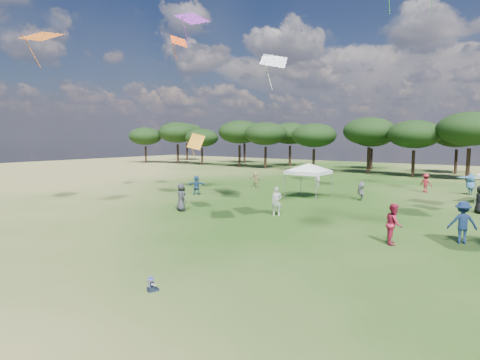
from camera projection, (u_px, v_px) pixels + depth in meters
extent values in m
plane|color=#294C16|center=(103.00, 311.00, 11.06)|extent=(140.00, 140.00, 0.00)
cylinder|color=black|center=(146.00, 155.00, 74.35)|extent=(0.35, 0.35, 3.09)
ellipsoid|color=black|center=(145.00, 136.00, 73.99)|extent=(6.01, 6.01, 3.24)
cylinder|color=black|center=(178.00, 154.00, 72.26)|extent=(0.40, 0.40, 3.51)
ellipsoid|color=black|center=(178.00, 132.00, 71.85)|extent=(6.82, 6.82, 3.68)
cylinder|color=black|center=(202.00, 157.00, 68.82)|extent=(0.33, 0.33, 2.92)
ellipsoid|color=black|center=(202.00, 138.00, 68.48)|extent=(5.67, 5.67, 3.06)
cylinder|color=black|center=(240.00, 156.00, 64.26)|extent=(0.40, 0.40, 3.49)
ellipsoid|color=black|center=(240.00, 132.00, 63.85)|extent=(6.79, 6.79, 3.66)
cylinder|color=black|center=(266.00, 158.00, 60.99)|extent=(0.38, 0.38, 3.32)
ellipsoid|color=black|center=(266.00, 134.00, 60.60)|extent=(6.44, 6.44, 3.47)
cylinder|color=black|center=(314.00, 160.00, 55.44)|extent=(0.36, 0.36, 3.14)
ellipsoid|color=black|center=(314.00, 135.00, 55.07)|extent=(6.11, 6.11, 3.29)
cylinder|color=black|center=(368.00, 161.00, 52.40)|extent=(0.40, 0.40, 3.46)
ellipsoid|color=black|center=(369.00, 131.00, 51.99)|extent=(6.73, 6.73, 3.63)
cylinder|color=black|center=(413.00, 164.00, 48.02)|extent=(0.37, 0.37, 3.21)
ellipsoid|color=black|center=(414.00, 134.00, 47.65)|extent=(6.24, 6.24, 3.36)
cylinder|color=black|center=(468.00, 164.00, 44.18)|extent=(0.41, 0.41, 3.56)
ellipsoid|color=black|center=(470.00, 129.00, 43.76)|extent=(6.91, 6.91, 3.73)
cylinder|color=black|center=(187.00, 152.00, 82.83)|extent=(0.41, 0.41, 3.56)
ellipsoid|color=black|center=(187.00, 133.00, 82.41)|extent=(6.92, 6.92, 3.73)
cylinder|color=black|center=(244.00, 153.00, 73.83)|extent=(0.41, 0.41, 3.62)
ellipsoid|color=black|center=(245.00, 132.00, 73.40)|extent=(7.03, 7.03, 3.79)
cylinder|color=black|center=(290.00, 156.00, 65.91)|extent=(0.39, 0.39, 3.37)
ellipsoid|color=black|center=(290.00, 133.00, 65.51)|extent=(6.54, 6.54, 3.53)
cylinder|color=black|center=(371.00, 159.00, 59.67)|extent=(0.36, 0.36, 3.11)
ellipsoid|color=black|center=(372.00, 136.00, 59.30)|extent=(6.05, 6.05, 3.26)
cylinder|color=black|center=(456.00, 162.00, 52.30)|extent=(0.37, 0.37, 3.20)
ellipsoid|color=black|center=(457.00, 135.00, 51.92)|extent=(6.21, 6.21, 3.35)
cylinder|color=gray|center=(285.00, 185.00, 31.48)|extent=(0.06, 0.06, 2.06)
cylinder|color=gray|center=(316.00, 188.00, 29.88)|extent=(0.06, 0.06, 2.06)
cylinder|color=gray|center=(301.00, 182.00, 33.63)|extent=(0.06, 0.06, 2.06)
cylinder|color=gray|center=(331.00, 184.00, 32.03)|extent=(0.06, 0.06, 2.06)
cube|color=white|center=(308.00, 172.00, 31.65)|extent=(2.86, 2.86, 0.25)
pyramid|color=white|center=(309.00, 163.00, 31.57)|extent=(5.81, 5.81, 0.60)
cylinder|color=gray|center=(476.00, 191.00, 28.32)|extent=(0.06, 0.06, 2.05)
cube|color=black|center=(151.00, 289.00, 12.48)|extent=(0.25, 0.25, 0.15)
cube|color=black|center=(154.00, 289.00, 12.62)|extent=(0.12, 0.19, 0.08)
cube|color=black|center=(156.00, 290.00, 12.51)|extent=(0.12, 0.19, 0.08)
cube|color=white|center=(151.00, 284.00, 12.46)|extent=(0.22, 0.19, 0.20)
cylinder|color=white|center=(151.00, 282.00, 12.59)|extent=(0.12, 0.20, 0.12)
cylinder|color=white|center=(154.00, 285.00, 12.39)|extent=(0.12, 0.20, 0.12)
sphere|color=#E0B293|center=(151.00, 280.00, 12.45)|extent=(0.13, 0.13, 0.13)
cone|color=#545EC4|center=(151.00, 279.00, 12.44)|extent=(0.22, 0.22, 0.02)
cylinder|color=#545EC4|center=(151.00, 278.00, 12.44)|extent=(0.15, 0.15, 0.06)
imported|color=silver|center=(277.00, 201.00, 24.50)|extent=(0.76, 0.67, 1.76)
imported|color=black|center=(480.00, 200.00, 25.15)|extent=(0.96, 1.02, 1.76)
imported|color=#28537A|center=(470.00, 184.00, 33.25)|extent=(2.30, 1.63, 1.85)
imported|color=maroon|center=(394.00, 224.00, 17.94)|extent=(0.93, 1.06, 1.85)
imported|color=navy|center=(196.00, 185.00, 33.46)|extent=(1.50, 1.22, 1.60)
imported|color=maroon|center=(426.00, 183.00, 34.75)|extent=(1.20, 0.91, 1.65)
imported|color=navy|center=(462.00, 222.00, 18.07)|extent=(1.42, 1.12, 1.93)
imported|color=#9E9056|center=(256.00, 180.00, 37.94)|extent=(1.48, 0.59, 1.56)
imported|color=#4D4D52|center=(361.00, 190.00, 30.36)|extent=(1.12, 1.93, 1.52)
imported|color=silver|center=(317.00, 179.00, 38.71)|extent=(0.71, 0.85, 1.55)
imported|color=#2B2B2F|center=(181.00, 197.00, 26.00)|extent=(1.03, 0.82, 1.83)
plane|color=#71238D|center=(192.00, 18.00, 24.91)|extent=(2.14, 1.90, 1.46)
plane|color=orange|center=(196.00, 142.00, 36.52)|extent=(1.62, 1.72, 1.61)
plane|color=#FD4C15|center=(179.00, 41.00, 31.59)|extent=(1.85, 2.23, 1.28)
plane|color=#C15616|center=(42.00, 36.00, 23.42)|extent=(2.53, 2.61, 1.14)
plane|color=white|center=(274.00, 61.00, 24.33)|extent=(2.39, 2.55, 1.28)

